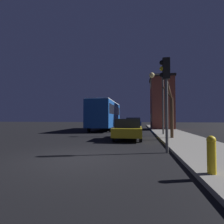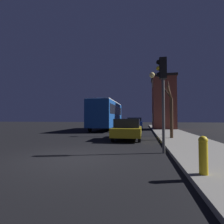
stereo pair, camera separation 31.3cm
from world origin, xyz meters
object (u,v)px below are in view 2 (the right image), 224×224
object	(u,v)px
car_mid_lane	(135,123)
fire_hydrant	(203,154)
bare_tree	(171,112)
streetlamp	(158,89)
car_near_lane	(128,129)
bus	(107,113)
traffic_light	(162,84)

from	to	relation	value
car_mid_lane	fire_hydrant	size ratio (longest dim) A/B	4.73
bare_tree	fire_hydrant	bearing A→B (deg)	-93.29
fire_hydrant	streetlamp	bearing A→B (deg)	91.06
bare_tree	car_near_lane	size ratio (longest dim) A/B	0.97
car_near_lane	bare_tree	bearing A→B (deg)	6.87
streetlamp	car_near_lane	size ratio (longest dim) A/B	1.27
streetlamp	bus	distance (m)	8.76
bare_tree	car_mid_lane	bearing A→B (deg)	106.93
traffic_light	bus	bearing A→B (deg)	111.22
bus	car_near_lane	distance (m)	10.02
streetlamp	traffic_light	xyz separation A→B (m)	(-0.40, -7.40, -1.04)
car_near_lane	car_mid_lane	xyz separation A→B (m)	(0.03, 9.84, 0.10)
traffic_light	bare_tree	distance (m)	5.03
car_near_lane	fire_hydrant	distance (m)	7.98
traffic_light	fire_hydrant	world-z (taller)	traffic_light
bus	bare_tree	bearing A→B (deg)	-54.46
traffic_light	bare_tree	xyz separation A→B (m)	(1.05, 4.81, -1.04)
streetlamp	bus	xyz separation A→B (m)	(-5.74, 6.36, -1.85)
traffic_light	car_near_lane	size ratio (longest dim) A/B	0.98
car_near_lane	car_mid_lane	world-z (taller)	car_mid_lane
bus	car_mid_lane	xyz separation A→B (m)	(3.50, 0.54, -1.27)
bare_tree	fire_hydrant	size ratio (longest dim) A/B	4.43
streetlamp	fire_hydrant	xyz separation A→B (m)	(0.19, -10.53, -3.34)
traffic_light	car_near_lane	xyz separation A→B (m)	(-1.87, 4.46, -2.18)
car_near_lane	car_mid_lane	bearing A→B (deg)	89.80
bus	fire_hydrant	distance (m)	17.97
car_near_lane	fire_hydrant	xyz separation A→B (m)	(2.47, -7.59, -0.12)
traffic_light	car_near_lane	world-z (taller)	traffic_light
car_near_lane	fire_hydrant	world-z (taller)	car_near_lane
streetlamp	traffic_light	world-z (taller)	streetlamp
bus	car_mid_lane	distance (m)	3.77
traffic_light	bus	world-z (taller)	traffic_light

